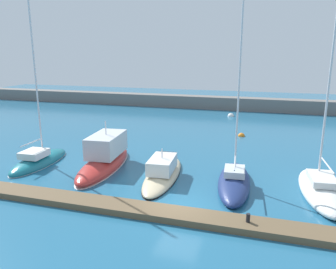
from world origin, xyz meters
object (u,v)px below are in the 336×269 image
sailboat_white_fifth (321,188)px  mooring_buoy_white (231,116)px  sailboat_teal_nearest (39,161)px  motorboat_red_second (105,158)px  sailboat_navy_fourth (234,181)px  mooring_buoy_orange (241,136)px  motorboat_sand_third (163,173)px  dock_bollard (248,218)px

sailboat_white_fifth → mooring_buoy_white: size_ratio=18.42×
sailboat_teal_nearest → sailboat_white_fifth: bearing=-92.1°
motorboat_red_second → sailboat_white_fifth: (15.13, -0.81, -0.31)m
sailboat_teal_nearest → sailboat_navy_fourth: sailboat_teal_nearest is taller
mooring_buoy_orange → mooring_buoy_white: mooring_buoy_white is taller
sailboat_navy_fourth → mooring_buoy_orange: size_ratio=19.79×
sailboat_teal_nearest → mooring_buoy_orange: (14.51, 13.72, -0.26)m
motorboat_red_second → mooring_buoy_white: size_ratio=10.05×
sailboat_navy_fourth → sailboat_white_fifth: sailboat_white_fifth is taller
sailboat_white_fifth → mooring_buoy_white: bearing=13.7°
mooring_buoy_white → mooring_buoy_orange: bearing=-77.8°
motorboat_red_second → motorboat_sand_third: 4.99m
sailboat_navy_fourth → motorboat_red_second: bearing=79.7°
mooring_buoy_white → dock_bollard: dock_bollard is taller
mooring_buoy_white → sailboat_navy_fourth: bearing=-83.0°
sailboat_navy_fourth → dock_bollard: size_ratio=31.79×
sailboat_white_fifth → mooring_buoy_white: sailboat_white_fifth is taller
sailboat_teal_nearest → mooring_buoy_orange: sailboat_teal_nearest is taller
sailboat_teal_nearest → motorboat_sand_third: sailboat_teal_nearest is taller
sailboat_teal_nearest → mooring_buoy_white: bearing=-28.6°
dock_bollard → mooring_buoy_white: bearing=98.1°
sailboat_teal_nearest → sailboat_white_fifth: size_ratio=0.87×
sailboat_navy_fourth → mooring_buoy_orange: (-0.69, 13.80, -0.36)m
sailboat_white_fifth → mooring_buoy_orange: sailboat_white_fifth is taller
motorboat_sand_third → sailboat_navy_fourth: size_ratio=0.58×
mooring_buoy_orange → sailboat_white_fifth: bearing=-66.4°
motorboat_sand_third → mooring_buoy_orange: 14.30m
sailboat_white_fifth → mooring_buoy_orange: bearing=18.5°
motorboat_red_second → motorboat_sand_third: motorboat_red_second is taller
mooring_buoy_orange → dock_bollard: size_ratio=1.61×
motorboat_red_second → dock_bollard: (11.11, -6.28, -0.14)m
motorboat_red_second → sailboat_white_fifth: bearing=-98.7°
sailboat_white_fifth → dock_bollard: size_ratio=36.95×
sailboat_white_fifth → motorboat_sand_third: bearing=85.0°
sailboat_white_fifth → mooring_buoy_orange: size_ratio=23.01×
sailboat_teal_nearest → motorboat_red_second: size_ratio=1.59×
mooring_buoy_orange → mooring_buoy_white: 11.13m
motorboat_red_second → dock_bollard: bearing=-125.2°
sailboat_navy_fourth → sailboat_white_fifth: bearing=-92.9°
motorboat_red_second → sailboat_white_fifth: size_ratio=0.55×
sailboat_teal_nearest → sailboat_navy_fourth: bearing=-92.6°
sailboat_navy_fourth → mooring_buoy_orange: 13.83m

